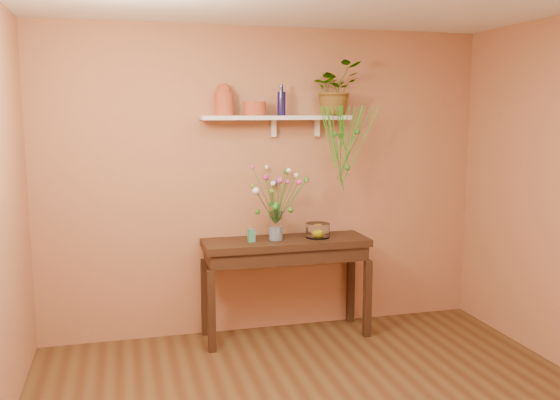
{
  "coord_description": "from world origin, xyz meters",
  "views": [
    {
      "loc": [
        -1.25,
        -3.21,
        1.97
      ],
      "look_at": [
        0.0,
        1.55,
        1.25
      ],
      "focal_mm": 38.76,
      "sensor_mm": 36.0,
      "label": 1
    }
  ],
  "objects_px": {
    "terracotta_jug": "(224,100)",
    "blue_bottle": "(281,103)",
    "spider_plant": "(335,88)",
    "glass_bowl": "(318,231)",
    "glass_vase": "(276,228)",
    "bouquet": "(276,190)",
    "sideboard": "(286,253)"
  },
  "relations": [
    {
      "from": "sideboard",
      "to": "bouquet",
      "type": "height_order",
      "value": "bouquet"
    },
    {
      "from": "blue_bottle",
      "to": "glass_vase",
      "type": "relative_size",
      "value": 1.05
    },
    {
      "from": "sideboard",
      "to": "terracotta_jug",
      "type": "relative_size",
      "value": 5.37
    },
    {
      "from": "sideboard",
      "to": "spider_plant",
      "type": "bearing_deg",
      "value": 11.25
    },
    {
      "from": "spider_plant",
      "to": "glass_bowl",
      "type": "relative_size",
      "value": 2.21
    },
    {
      "from": "terracotta_jug",
      "to": "blue_bottle",
      "type": "distance_m",
      "value": 0.49
    },
    {
      "from": "blue_bottle",
      "to": "spider_plant",
      "type": "height_order",
      "value": "spider_plant"
    },
    {
      "from": "blue_bottle",
      "to": "glass_vase",
      "type": "height_order",
      "value": "blue_bottle"
    },
    {
      "from": "blue_bottle",
      "to": "glass_vase",
      "type": "distance_m",
      "value": 1.07
    },
    {
      "from": "blue_bottle",
      "to": "bouquet",
      "type": "height_order",
      "value": "blue_bottle"
    },
    {
      "from": "sideboard",
      "to": "blue_bottle",
      "type": "height_order",
      "value": "blue_bottle"
    },
    {
      "from": "blue_bottle",
      "to": "spider_plant",
      "type": "xyz_separation_m",
      "value": [
        0.48,
        0.0,
        0.13
      ]
    },
    {
      "from": "glass_vase",
      "to": "blue_bottle",
      "type": "bearing_deg",
      "value": 51.44
    },
    {
      "from": "spider_plant",
      "to": "glass_vase",
      "type": "height_order",
      "value": "spider_plant"
    },
    {
      "from": "glass_vase",
      "to": "spider_plant",
      "type": "bearing_deg",
      "value": 9.96
    },
    {
      "from": "terracotta_jug",
      "to": "blue_bottle",
      "type": "xyz_separation_m",
      "value": [
        0.49,
        -0.05,
        -0.02
      ]
    },
    {
      "from": "spider_plant",
      "to": "glass_bowl",
      "type": "height_order",
      "value": "spider_plant"
    },
    {
      "from": "terracotta_jug",
      "to": "bouquet",
      "type": "distance_m",
      "value": 0.87
    },
    {
      "from": "sideboard",
      "to": "glass_vase",
      "type": "relative_size",
      "value": 5.79
    },
    {
      "from": "terracotta_jug",
      "to": "bouquet",
      "type": "relative_size",
      "value": 0.5
    },
    {
      "from": "terracotta_jug",
      "to": "bouquet",
      "type": "bearing_deg",
      "value": -18.78
    },
    {
      "from": "glass_bowl",
      "to": "spider_plant",
      "type": "bearing_deg",
      "value": 28.51
    },
    {
      "from": "bouquet",
      "to": "terracotta_jug",
      "type": "bearing_deg",
      "value": 161.22
    },
    {
      "from": "terracotta_jug",
      "to": "glass_vase",
      "type": "xyz_separation_m",
      "value": [
        0.41,
        -0.15,
        -1.09
      ]
    },
    {
      "from": "sideboard",
      "to": "glass_bowl",
      "type": "relative_size",
      "value": 6.79
    },
    {
      "from": "terracotta_jug",
      "to": "glass_bowl",
      "type": "bearing_deg",
      "value": -10.25
    },
    {
      "from": "glass_vase",
      "to": "bouquet",
      "type": "distance_m",
      "value": 0.33
    },
    {
      "from": "glass_vase",
      "to": "glass_bowl",
      "type": "bearing_deg",
      "value": 0.27
    },
    {
      "from": "sideboard",
      "to": "terracotta_jug",
      "type": "distance_m",
      "value": 1.42
    },
    {
      "from": "bouquet",
      "to": "spider_plant",
      "type": "bearing_deg",
      "value": 9.67
    },
    {
      "from": "sideboard",
      "to": "spider_plant",
      "type": "height_order",
      "value": "spider_plant"
    },
    {
      "from": "terracotta_jug",
      "to": "spider_plant",
      "type": "xyz_separation_m",
      "value": [
        0.97,
        -0.05,
        0.11
      ]
    }
  ]
}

